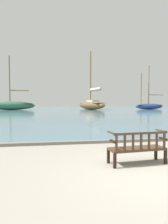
{
  "coord_description": "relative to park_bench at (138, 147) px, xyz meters",
  "views": [
    {
      "loc": [
        -2.34,
        -4.3,
        1.73
      ],
      "look_at": [
        0.01,
        10.0,
        1.0
      ],
      "focal_mm": 32.0,
      "sensor_mm": 36.0,
      "label": 1
    }
  ],
  "objects": [
    {
      "name": "ground_plane",
      "position": [
        -0.03,
        -0.89,
        -0.47
      ],
      "size": [
        160.0,
        160.0,
        0.0
      ],
      "primitive_type": "plane",
      "color": "gray"
    },
    {
      "name": "harbor_water",
      "position": [
        -0.03,
        43.11,
        -0.43
      ],
      "size": [
        100.0,
        80.0,
        0.08
      ],
      "primitive_type": "cube",
      "color": "slate",
      "rests_on": "ground"
    },
    {
      "name": "quay_edge_kerb",
      "position": [
        -0.03,
        2.96,
        -0.41
      ],
      "size": [
        40.0,
        0.3,
        0.12
      ],
      "primitive_type": "cube",
      "color": "slate",
      "rests_on": "ground"
    },
    {
      "name": "park_bench",
      "position": [
        0.0,
        0.0,
        0.0
      ],
      "size": [
        1.64,
        0.67,
        0.92
      ],
      "color": "black",
      "rests_on": "ground"
    },
    {
      "name": "sailboat_outer_starboard",
      "position": [
        6.44,
        38.43,
        0.75
      ],
      "size": [
        5.89,
        11.56,
        12.83
      ],
      "color": "brown",
      "rests_on": "harbor_water"
    },
    {
      "name": "sailboat_far_starboard",
      "position": [
        -10.51,
        37.84,
        0.59
      ],
      "size": [
        9.81,
        3.79,
        11.09
      ],
      "color": "#2D6647",
      "rests_on": "harbor_water"
    },
    {
      "name": "sailboat_outer_port",
      "position": [
        19.39,
        36.73,
        0.42
      ],
      "size": [
        6.85,
        2.13,
        9.85
      ],
      "color": "navy",
      "rests_on": "harbor_water"
    }
  ]
}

